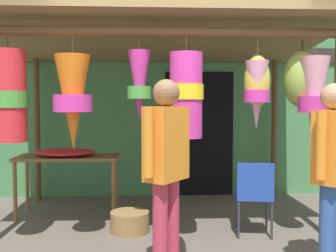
% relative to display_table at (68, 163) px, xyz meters
% --- Properties ---
extents(ground_plane, '(30.00, 30.00, 0.00)m').
position_rel_display_table_xyz_m(ground_plane, '(1.38, -1.15, -0.70)').
color(ground_plane, '#60564C').
extents(shop_facade, '(12.00, 0.29, 3.66)m').
position_rel_display_table_xyz_m(shop_facade, '(1.39, 1.19, 1.13)').
color(shop_facade, '#47844C').
rests_on(shop_facade, ground_plane).
extents(market_stall_canopy, '(4.18, 2.58, 2.52)m').
position_rel_display_table_xyz_m(market_stall_canopy, '(1.23, -0.57, 1.34)').
color(market_stall_canopy, brown).
rests_on(market_stall_canopy, ground_plane).
extents(display_table, '(1.34, 0.61, 0.79)m').
position_rel_display_table_xyz_m(display_table, '(0.00, 0.00, 0.00)').
color(display_table, brown).
rests_on(display_table, ground_plane).
extents(flower_heap_on_table, '(0.79, 0.56, 0.10)m').
position_rel_display_table_xyz_m(flower_heap_on_table, '(-0.02, -0.03, 0.15)').
color(flower_heap_on_table, red).
rests_on(flower_heap_on_table, display_table).
extents(folding_chair, '(0.45, 0.45, 0.84)m').
position_rel_display_table_xyz_m(folding_chair, '(2.25, -0.98, -0.20)').
color(folding_chair, '#2347A8').
rests_on(folding_chair, ground_plane).
extents(wicker_basket_by_table, '(0.45, 0.45, 0.24)m').
position_rel_display_table_xyz_m(wicker_basket_by_table, '(0.85, -0.77, -0.58)').
color(wicker_basket_by_table, olive).
rests_on(wicker_basket_by_table, ground_plane).
extents(vendor_in_orange, '(0.42, 0.49, 1.69)m').
position_rel_display_table_xyz_m(vendor_in_orange, '(1.22, -1.97, 0.30)').
color(vendor_in_orange, '#B23347').
rests_on(vendor_in_orange, ground_plane).
extents(customer_foreground, '(0.45, 0.44, 1.66)m').
position_rel_display_table_xyz_m(customer_foreground, '(2.62, -2.07, 0.28)').
color(customer_foreground, '#2D5193').
rests_on(customer_foreground, ground_plane).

